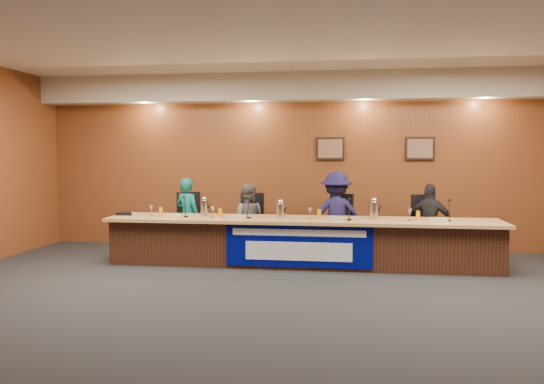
{
  "coord_description": "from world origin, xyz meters",
  "views": [
    {
      "loc": [
        0.71,
        -5.84,
        1.76
      ],
      "look_at": [
        -0.5,
        2.68,
        1.13
      ],
      "focal_mm": 35.0,
      "sensor_mm": 36.0,
      "label": 1
    }
  ],
  "objects_px": {
    "panelist_c": "(336,216)",
    "carafe_mid": "(280,211)",
    "panelist_b": "(247,220)",
    "office_chair_c": "(336,229)",
    "panelist_d": "(430,223)",
    "office_chair_d": "(429,231)",
    "dais_body": "(301,243)",
    "office_chair_b": "(248,228)",
    "office_chair_a": "(190,227)",
    "panelist_a": "(188,216)",
    "carafe_right": "(374,210)",
    "banner": "(298,246)",
    "speakerphone": "(126,214)",
    "carafe_left": "(205,208)"
  },
  "relations": [
    {
      "from": "panelist_a",
      "to": "carafe_right",
      "type": "xyz_separation_m",
      "value": [
        3.15,
        -0.56,
        0.21
      ]
    },
    {
      "from": "carafe_left",
      "to": "speakerphone",
      "type": "bearing_deg",
      "value": -178.83
    },
    {
      "from": "dais_body",
      "to": "office_chair_c",
      "type": "height_order",
      "value": "dais_body"
    },
    {
      "from": "panelist_c",
      "to": "speakerphone",
      "type": "relative_size",
      "value": 4.55
    },
    {
      "from": "speakerphone",
      "to": "panelist_a",
      "type": "bearing_deg",
      "value": 35.24
    },
    {
      "from": "office_chair_a",
      "to": "dais_body",
      "type": "bearing_deg",
      "value": -39.91
    },
    {
      "from": "dais_body",
      "to": "panelist_d",
      "type": "relative_size",
      "value": 4.72
    },
    {
      "from": "panelist_b",
      "to": "carafe_mid",
      "type": "xyz_separation_m",
      "value": [
        0.65,
        -0.65,
        0.24
      ]
    },
    {
      "from": "panelist_a",
      "to": "panelist_b",
      "type": "bearing_deg",
      "value": -155.36
    },
    {
      "from": "panelist_d",
      "to": "dais_body",
      "type": "bearing_deg",
      "value": 33.69
    },
    {
      "from": "banner",
      "to": "office_chair_d",
      "type": "bearing_deg",
      "value": 28.44
    },
    {
      "from": "panelist_d",
      "to": "office_chair_d",
      "type": "bearing_deg",
      "value": -72.56
    },
    {
      "from": "office_chair_a",
      "to": "office_chair_c",
      "type": "bearing_deg",
      "value": -20.8
    },
    {
      "from": "carafe_left",
      "to": "panelist_a",
      "type": "bearing_deg",
      "value": 128.35
    },
    {
      "from": "carafe_mid",
      "to": "speakerphone",
      "type": "relative_size",
      "value": 0.72
    },
    {
      "from": "office_chair_b",
      "to": "office_chair_c",
      "type": "distance_m",
      "value": 1.51
    },
    {
      "from": "dais_body",
      "to": "carafe_right",
      "type": "height_order",
      "value": "carafe_right"
    },
    {
      "from": "panelist_b",
      "to": "office_chair_c",
      "type": "height_order",
      "value": "panelist_b"
    },
    {
      "from": "dais_body",
      "to": "panelist_a",
      "type": "xyz_separation_m",
      "value": [
        -2.02,
        0.6,
        0.32
      ]
    },
    {
      "from": "panelist_b",
      "to": "office_chair_c",
      "type": "relative_size",
      "value": 2.6
    },
    {
      "from": "office_chair_a",
      "to": "office_chair_c",
      "type": "distance_m",
      "value": 2.56
    },
    {
      "from": "dais_body",
      "to": "office_chair_d",
      "type": "height_order",
      "value": "dais_body"
    },
    {
      "from": "panelist_c",
      "to": "carafe_mid",
      "type": "height_order",
      "value": "panelist_c"
    },
    {
      "from": "panelist_b",
      "to": "office_chair_c",
      "type": "bearing_deg",
      "value": -177.13
    },
    {
      "from": "office_chair_a",
      "to": "office_chair_b",
      "type": "xyz_separation_m",
      "value": [
        1.05,
        0.0,
        0.0
      ]
    },
    {
      "from": "panelist_b",
      "to": "office_chair_b",
      "type": "distance_m",
      "value": 0.18
    },
    {
      "from": "panelist_c",
      "to": "office_chair_d",
      "type": "xyz_separation_m",
      "value": [
        1.52,
        0.1,
        -0.25
      ]
    },
    {
      "from": "office_chair_a",
      "to": "carafe_mid",
      "type": "relative_size",
      "value": 2.08
    },
    {
      "from": "carafe_mid",
      "to": "office_chair_b",
      "type": "bearing_deg",
      "value": 131.15
    },
    {
      "from": "office_chair_b",
      "to": "speakerphone",
      "type": "relative_size",
      "value": 1.5
    },
    {
      "from": "banner",
      "to": "panelist_d",
      "type": "height_order",
      "value": "panelist_d"
    },
    {
      "from": "banner",
      "to": "office_chair_d",
      "type": "distance_m",
      "value": 2.34
    },
    {
      "from": "panelist_b",
      "to": "panelist_c",
      "type": "bearing_deg",
      "value": 179.08
    },
    {
      "from": "panelist_b",
      "to": "office_chair_d",
      "type": "bearing_deg",
      "value": -179.03
    },
    {
      "from": "speakerphone",
      "to": "office_chair_c",
      "type": "bearing_deg",
      "value": 11.73
    },
    {
      "from": "dais_body",
      "to": "office_chair_d",
      "type": "bearing_deg",
      "value": 18.78
    },
    {
      "from": "dais_body",
      "to": "carafe_left",
      "type": "distance_m",
      "value": 1.65
    },
    {
      "from": "office_chair_d",
      "to": "speakerphone",
      "type": "height_order",
      "value": "speakerphone"
    },
    {
      "from": "panelist_c",
      "to": "office_chair_c",
      "type": "xyz_separation_m",
      "value": [
        0.0,
        0.1,
        -0.25
      ]
    },
    {
      "from": "office_chair_d",
      "to": "carafe_right",
      "type": "bearing_deg",
      "value": -164.71
    },
    {
      "from": "panelist_d",
      "to": "office_chair_b",
      "type": "relative_size",
      "value": 2.65
    },
    {
      "from": "panelist_c",
      "to": "office_chair_a",
      "type": "relative_size",
      "value": 3.03
    },
    {
      "from": "panelist_a",
      "to": "office_chair_d",
      "type": "distance_m",
      "value": 4.09
    },
    {
      "from": "office_chair_d",
      "to": "carafe_left",
      "type": "xyz_separation_m",
      "value": [
        -3.62,
        -0.68,
        0.4
      ]
    },
    {
      "from": "office_chair_a",
      "to": "carafe_left",
      "type": "bearing_deg",
      "value": -76.77
    },
    {
      "from": "dais_body",
      "to": "carafe_right",
      "type": "distance_m",
      "value": 1.25
    },
    {
      "from": "office_chair_c",
      "to": "panelist_c",
      "type": "bearing_deg",
      "value": -67.3
    },
    {
      "from": "office_chair_d",
      "to": "panelist_c",
      "type": "bearing_deg",
      "value": 163.86
    },
    {
      "from": "office_chair_d",
      "to": "speakerphone",
      "type": "bearing_deg",
      "value": 168.27
    },
    {
      "from": "banner",
      "to": "carafe_mid",
      "type": "height_order",
      "value": "carafe_mid"
    }
  ]
}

